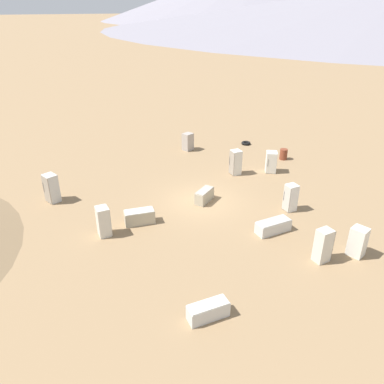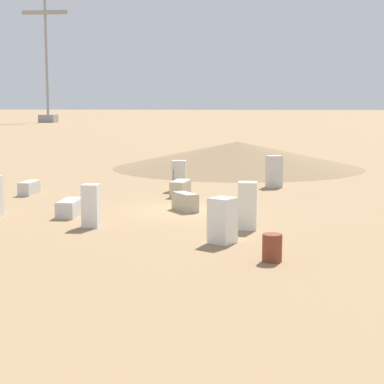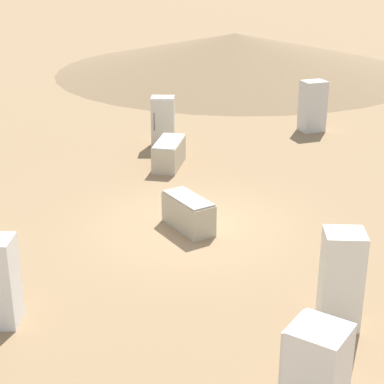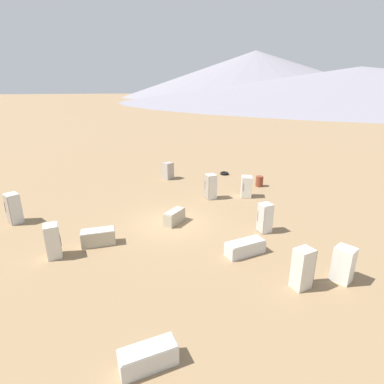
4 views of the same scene
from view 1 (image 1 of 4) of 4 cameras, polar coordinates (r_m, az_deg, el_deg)
name	(u,v)px [view 1 (image 1 of 4)]	position (r m, az deg, el deg)	size (l,w,h in m)	color
ground_plane	(202,201)	(22.86, 1.55, -1.43)	(1000.00, 1000.00, 0.00)	#937551
discarded_fridge_0	(236,162)	(26.41, 6.65, 4.51)	(0.68, 0.68, 1.75)	silver
discarded_fridge_1	(188,142)	(30.88, -0.65, 7.67)	(0.93, 0.95, 1.41)	#A89E93
discarded_fridge_2	(273,226)	(20.21, 12.27, -5.11)	(0.77, 1.90, 0.66)	silver
discarded_fridge_3	(140,217)	(20.65, -8.00, -3.77)	(0.91, 1.70, 0.79)	#B2A88E
discarded_fridge_4	(358,242)	(19.46, 23.92, -6.94)	(0.89, 0.82, 1.48)	silver
discarded_fridge_5	(204,196)	(22.69, 1.89, -0.57)	(1.31, 1.52, 0.77)	#B2A88E
discarded_fridge_6	(208,311)	(14.96, 2.48, -17.62)	(0.63, 1.62, 0.67)	silver
discarded_fridge_7	(291,198)	(22.28, 14.80, -0.84)	(0.61, 0.65, 1.61)	white
discarded_fridge_8	(104,221)	(19.78, -13.34, -4.38)	(0.73, 0.65, 1.61)	beige
discarded_fridge_9	(271,162)	(27.20, 11.97, 4.50)	(1.02, 1.00, 1.52)	white
discarded_fridge_10	(51,188)	(24.02, -20.64, 0.54)	(0.97, 0.91, 1.76)	silver
discarded_fridge_11	(323,245)	(18.42, 19.37, -7.69)	(0.60, 0.76, 1.67)	beige
scrap_tire	(246,143)	(32.69, 8.22, 7.39)	(0.78, 0.78, 0.22)	black
rusty_barrel	(283,154)	(29.87, 13.77, 5.62)	(0.58, 0.58, 0.82)	brown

